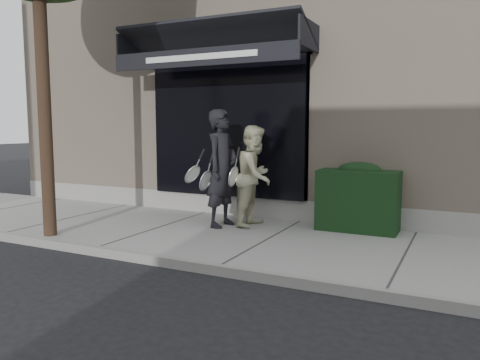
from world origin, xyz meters
The scene contains 7 objects.
ground centered at (0.00, 0.00, 0.00)m, with size 80.00×80.00×0.00m, color black.
sidewalk centered at (0.00, 0.00, 0.06)m, with size 20.00×3.00×0.12m, color gray.
curb centered at (0.00, -1.55, 0.07)m, with size 20.00×0.10×0.14m, color gray.
building_facade centered at (-0.01, 4.96, 2.74)m, with size 14.30×8.04×5.64m.
hedge centered at (1.10, 1.25, 0.66)m, with size 1.30×0.70×1.14m.
pedestrian_front centered at (-1.07, 0.51, 1.12)m, with size 0.82×0.84×2.01m.
pedestrian_back centered at (-0.59, 0.82, 0.99)m, with size 0.73×0.85×1.74m.
Camera 1 is at (2.73, -6.49, 1.85)m, focal length 35.00 mm.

